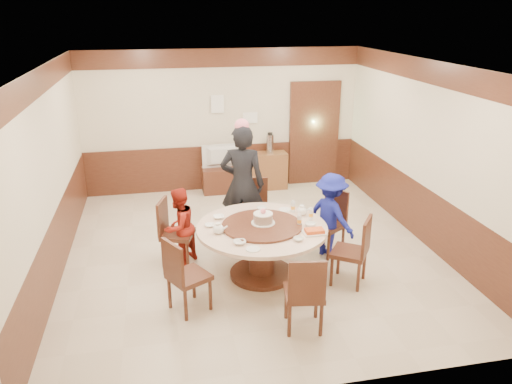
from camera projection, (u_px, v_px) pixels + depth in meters
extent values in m
plane|color=beige|center=(252.00, 251.00, 7.67)|extent=(6.00, 6.00, 0.00)
plane|color=white|center=(251.00, 65.00, 6.70)|extent=(6.00, 6.00, 0.00)
cube|color=beige|center=(223.00, 121.00, 9.94)|extent=(5.50, 0.04, 2.80)
cube|color=beige|center=(315.00, 262.00, 4.42)|extent=(5.50, 0.04, 2.80)
cube|color=beige|center=(50.00, 177.00, 6.67)|extent=(0.04, 6.00, 2.80)
cube|color=beige|center=(426.00, 154.00, 7.69)|extent=(0.04, 6.00, 2.80)
cube|color=#492316|center=(251.00, 225.00, 7.51)|extent=(5.50, 6.00, 0.90)
cube|color=#492316|center=(251.00, 78.00, 6.76)|extent=(5.50, 6.00, 0.35)
cube|color=#492316|center=(314.00, 134.00, 10.37)|extent=(1.05, 0.08, 2.18)
cube|color=#8CD893|center=(314.00, 134.00, 10.39)|extent=(0.88, 0.02, 2.05)
cylinder|color=#492316|center=(262.00, 273.00, 6.98)|extent=(0.89, 0.89, 0.06)
cylinder|color=#492316|center=(262.00, 253.00, 6.86)|extent=(0.36, 0.36, 0.65)
cylinder|color=beige|center=(262.00, 228.00, 6.74)|extent=(1.78, 1.78, 0.05)
cylinder|color=#492316|center=(262.00, 225.00, 6.72)|extent=(1.08, 1.08, 0.03)
cube|color=#492316|center=(327.00, 225.00, 7.49)|extent=(0.61, 0.61, 0.06)
cube|color=#492316|center=(336.00, 205.00, 7.54)|extent=(0.27, 0.37, 0.50)
cube|color=#492316|center=(326.00, 240.00, 7.58)|extent=(0.36, 0.36, 0.42)
cube|color=#492316|center=(255.00, 212.00, 7.96)|extent=(0.52, 0.52, 0.06)
cube|color=#492316|center=(255.00, 192.00, 8.07)|extent=(0.42, 0.12, 0.50)
cube|color=#492316|center=(255.00, 226.00, 8.05)|extent=(0.36, 0.36, 0.42)
cube|color=#492316|center=(178.00, 234.00, 7.19)|extent=(0.56, 0.56, 0.06)
cube|color=#492316|center=(162.00, 216.00, 7.12)|extent=(0.17, 0.41, 0.50)
cube|color=#492316|center=(179.00, 249.00, 7.28)|extent=(0.36, 0.36, 0.42)
cube|color=#492316|center=(189.00, 277.00, 6.06)|extent=(0.60, 0.60, 0.06)
cube|color=#492316|center=(173.00, 262.00, 5.84)|extent=(0.24, 0.39, 0.50)
cube|color=#492316|center=(190.00, 294.00, 6.15)|extent=(0.36, 0.36, 0.42)
cube|color=#492316|center=(304.00, 293.00, 5.71)|extent=(0.50, 0.50, 0.06)
cube|color=#492316|center=(307.00, 282.00, 5.42)|extent=(0.42, 0.11, 0.50)
cube|color=#492316|center=(303.00, 311.00, 5.79)|extent=(0.36, 0.36, 0.42)
cube|color=#492316|center=(349.00, 253.00, 6.66)|extent=(0.61, 0.61, 0.06)
cube|color=#492316|center=(366.00, 237.00, 6.49)|extent=(0.27, 0.37, 0.50)
cube|color=#492316|center=(348.00, 268.00, 6.74)|extent=(0.36, 0.36, 0.42)
imported|color=black|center=(242.00, 185.00, 7.73)|extent=(0.79, 0.64, 1.89)
imported|color=#A12115|center=(179.00, 227.00, 7.14)|extent=(0.70, 0.71, 1.15)
imported|color=navy|center=(331.00, 215.00, 7.35)|extent=(0.82, 0.96, 1.29)
cylinder|color=white|center=(263.00, 223.00, 6.75)|extent=(0.32, 0.32, 0.01)
cylinder|color=gray|center=(263.00, 218.00, 6.73)|extent=(0.26, 0.26, 0.12)
cylinder|color=white|center=(263.00, 214.00, 6.71)|extent=(0.26, 0.26, 0.01)
sphere|color=pink|center=(263.00, 211.00, 6.69)|extent=(0.08, 0.08, 0.08)
ellipsoid|color=white|center=(218.00, 229.00, 6.50)|extent=(0.17, 0.15, 0.13)
ellipsoid|color=white|center=(302.00, 211.00, 7.09)|extent=(0.17, 0.15, 0.13)
imported|color=white|center=(219.00, 217.00, 6.98)|extent=(0.16, 0.16, 0.04)
imported|color=white|center=(298.00, 239.00, 6.31)|extent=(0.13, 0.13, 0.04)
imported|color=white|center=(240.00, 242.00, 6.23)|extent=(0.16, 0.16, 0.04)
imported|color=white|center=(310.00, 225.00, 6.73)|extent=(0.15, 0.15, 0.05)
imported|color=white|center=(210.00, 225.00, 6.72)|extent=(0.14, 0.14, 0.03)
imported|color=white|center=(262.00, 209.00, 7.27)|extent=(0.14, 0.14, 0.04)
cylinder|color=white|center=(253.00, 249.00, 6.08)|extent=(0.18, 0.18, 0.01)
cylinder|color=white|center=(285.00, 210.00, 7.27)|extent=(0.18, 0.18, 0.01)
cube|color=white|center=(314.00, 233.00, 6.51)|extent=(0.30, 0.20, 0.02)
cube|color=#E5511A|center=(315.00, 231.00, 6.50)|extent=(0.24, 0.15, 0.04)
cylinder|color=white|center=(299.00, 220.00, 6.71)|extent=(0.06, 0.06, 0.16)
cylinder|color=white|center=(311.00, 214.00, 6.92)|extent=(0.06, 0.06, 0.16)
cylinder|color=white|center=(293.00, 207.00, 7.17)|extent=(0.06, 0.06, 0.16)
cube|color=#492316|center=(224.00, 180.00, 10.10)|extent=(0.85, 0.45, 0.50)
imported|color=gray|center=(223.00, 157.00, 9.93)|extent=(0.82, 0.15, 0.47)
cube|color=brown|center=(267.00, 171.00, 10.25)|extent=(0.80, 0.40, 0.75)
cylinder|color=silver|center=(270.00, 144.00, 10.07)|extent=(0.15, 0.15, 0.38)
cube|color=white|center=(218.00, 104.00, 9.76)|extent=(0.25, 0.00, 0.35)
cube|color=white|center=(250.00, 118.00, 9.98)|extent=(0.30, 0.00, 0.22)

